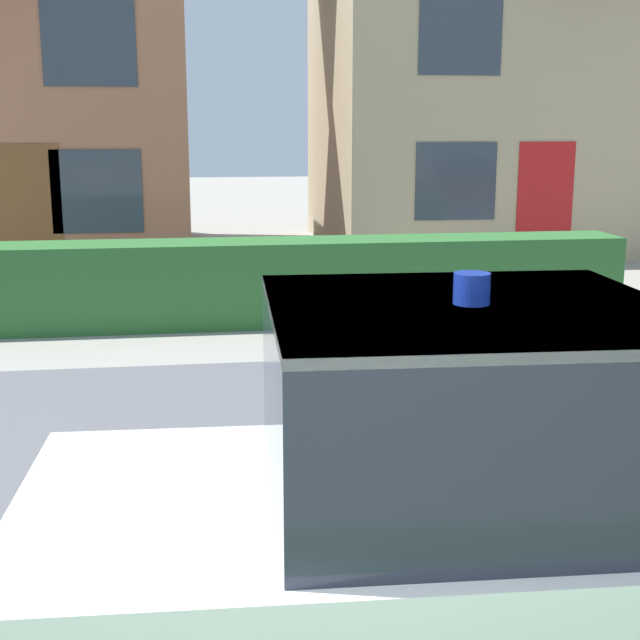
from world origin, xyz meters
TOP-DOWN VIEW (x-y plane):
  - road_strip at (0.00, 4.25)m, footprint 28.00×6.68m
  - garden_hedge at (1.02, 9.45)m, footprint 8.28×0.83m
  - police_car at (0.99, 2.05)m, footprint 3.93×1.86m
  - house_left at (-3.36, 15.94)m, footprint 6.72×5.91m
  - house_right at (6.47, 16.18)m, footprint 8.33×5.78m

SIDE VIEW (x-z plane):
  - road_strip at x=0.00m, z-range 0.00..0.01m
  - garden_hedge at x=1.02m, z-range 0.00..1.02m
  - police_car at x=0.99m, z-range -0.15..1.68m
  - house_left at x=-3.36m, z-range 0.07..6.88m
  - house_right at x=6.47m, z-range 0.08..7.53m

